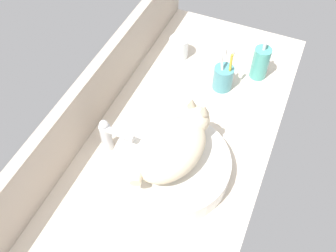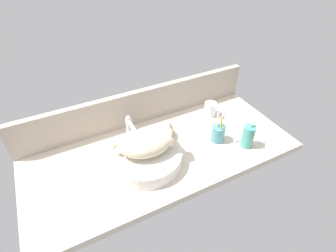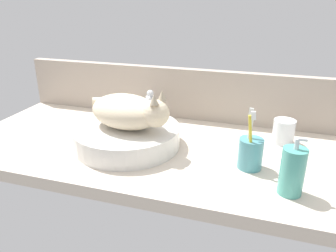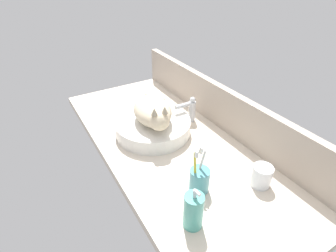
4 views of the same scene
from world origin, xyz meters
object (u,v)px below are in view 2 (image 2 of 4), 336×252
Objects in this scene: cat at (147,142)px; water_glass at (210,110)px; toothbrush_cup at (218,133)px; faucet at (130,126)px; sink_basin at (146,157)px; soap_dispenser at (248,136)px.

cat is 3.66× the size of water_glass.
toothbrush_cup is at bearing -3.92° from cat.
sink_basin is at bearing -90.63° from faucet.
sink_basin is 54.18cm from soap_dispenser.
sink_basin is at bearing 169.45° from cat.
faucet is 0.73× the size of toothbrush_cup.
toothbrush_cup is (39.83, -2.73, -7.72)cm from cat.
toothbrush_cup reaches higher than sink_basin.
sink_basin is 2.23× the size of soap_dispenser.
faucet is 47.69cm from toothbrush_cup.
cat is at bearing -159.30° from water_glass.
sink_basin is 9.34cm from cat.
cat is 1.66× the size of toothbrush_cup.
soap_dispenser is at bearing -14.53° from sink_basin.
toothbrush_cup is at bearing -4.14° from sink_basin.
faucet is at bearing 92.94° from cat.
cat is 53.09cm from soap_dispenser.
toothbrush_cup is (41.18, -2.98, 1.52)cm from sink_basin.
water_glass is (50.84, 18.45, 0.36)cm from sink_basin.
toothbrush_cup is at bearing -30.73° from faucet.
toothbrush_cup is 2.21× the size of water_glass.
cat is 1.92× the size of soap_dispenser.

